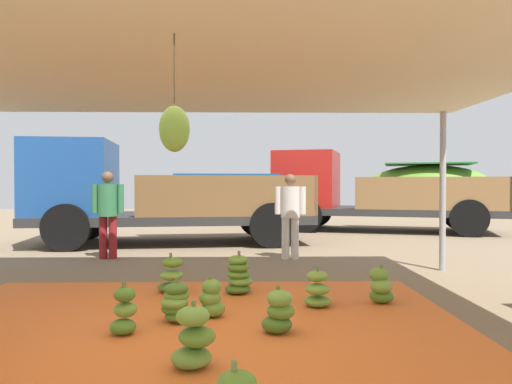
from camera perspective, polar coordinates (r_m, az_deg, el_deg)
The scene contains 16 objects.
ground_plane at distance 7.85m, azimuth -5.55°, elevation -9.45°, with size 40.00×40.00×0.00m, color #7F6B51.
tarp_orange at distance 4.94m, azimuth -8.29°, elevation -15.70°, with size 5.62×4.78×0.01m, color orange.
tent_canopy at distance 4.77m, azimuth -8.73°, elevation 14.90°, with size 8.00×7.00×2.66m.
banana_bunch_0 at distance 6.58m, azimuth -9.70°, elevation -9.57°, with size 0.47×0.50×0.51m.
banana_bunch_3 at distance 5.38m, azimuth -5.13°, elevation -12.18°, with size 0.36×0.36×0.44m.
banana_bunch_5 at distance 6.11m, azimuth 14.16°, elevation -10.54°, with size 0.37×0.40×0.46m.
banana_bunch_6 at distance 4.95m, azimuth -14.92°, elevation -13.21°, with size 0.30×0.34×0.49m.
banana_bunch_7 at distance 5.81m, azimuth 7.10°, elevation -11.16°, with size 0.35×0.36×0.47m.
banana_bunch_9 at distance 5.25m, azimuth -9.12°, elevation -12.53°, with size 0.46×0.42×0.46m.
banana_bunch_10 at distance 4.82m, azimuth 2.64°, elevation -13.71°, with size 0.39×0.36×0.45m.
banana_bunch_11 at distance 3.98m, azimuth -7.18°, elevation -16.47°, with size 0.43×0.41×0.52m.
banana_bunch_12 at distance 6.47m, azimuth -2.02°, elevation -9.60°, with size 0.43×0.45×0.54m.
cargo_truck_main at distance 11.95m, azimuth -11.19°, elevation -0.22°, with size 6.64×3.18×2.40m.
cargo_truck_far at distance 15.24m, azimuth 13.96°, elevation 0.31°, with size 6.87×4.12×2.40m.
worker_0 at distance 9.75m, azimuth -16.68°, elevation -1.76°, with size 0.60×0.37×1.65m.
worker_1 at distance 9.32m, azimuth 3.96°, elevation -2.03°, with size 0.58×0.36×1.60m.
Camera 1 is at (0.59, -4.70, 1.42)m, focal length 34.77 mm.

